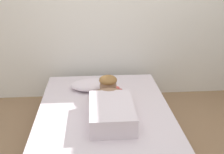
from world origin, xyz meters
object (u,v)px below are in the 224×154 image
object	(u,v)px
bed	(105,126)
cell_phone	(111,111)
coffee_cup	(116,91)
person_lying	(110,104)
pillow	(92,85)

from	to	relation	value
bed	cell_phone	world-z (taller)	cell_phone
coffee_cup	cell_phone	xyz separation A→B (m)	(-0.09, -0.43, -0.03)
bed	cell_phone	bearing A→B (deg)	-20.10
bed	person_lying	distance (m)	0.31
cell_phone	person_lying	bearing A→B (deg)	-106.17
person_lying	cell_phone	world-z (taller)	person_lying
pillow	person_lying	size ratio (longest dim) A/B	0.57
bed	coffee_cup	world-z (taller)	coffee_cup
person_lying	coffee_cup	world-z (taller)	person_lying
person_lying	coffee_cup	xyz separation A→B (m)	(0.10, 0.47, -0.07)
bed	person_lying	bearing A→B (deg)	-51.72
coffee_cup	cell_phone	distance (m)	0.44
person_lying	bed	bearing A→B (deg)	128.28
bed	person_lying	size ratio (longest dim) A/B	2.19
pillow	person_lying	xyz separation A→B (m)	(0.17, -0.62, 0.05)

